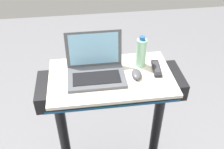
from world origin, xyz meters
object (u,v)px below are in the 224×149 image
object	(u,v)px
water_bottle	(141,52)
computer_mouse	(136,74)
tv_remote	(156,68)
laptop	(96,68)

from	to	relation	value
water_bottle	computer_mouse	bearing A→B (deg)	-113.34
water_bottle	tv_remote	world-z (taller)	water_bottle
laptop	computer_mouse	bearing A→B (deg)	-11.81
computer_mouse	tv_remote	bearing A→B (deg)	24.55
laptop	computer_mouse	xyz separation A→B (m)	(0.24, -0.05, -0.03)
water_bottle	tv_remote	xyz separation A→B (m)	(0.09, -0.06, -0.09)
laptop	tv_remote	size ratio (longest dim) A/B	2.07
tv_remote	laptop	bearing A→B (deg)	179.59
tv_remote	computer_mouse	bearing A→B (deg)	-160.03
laptop	tv_remote	world-z (taller)	laptop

